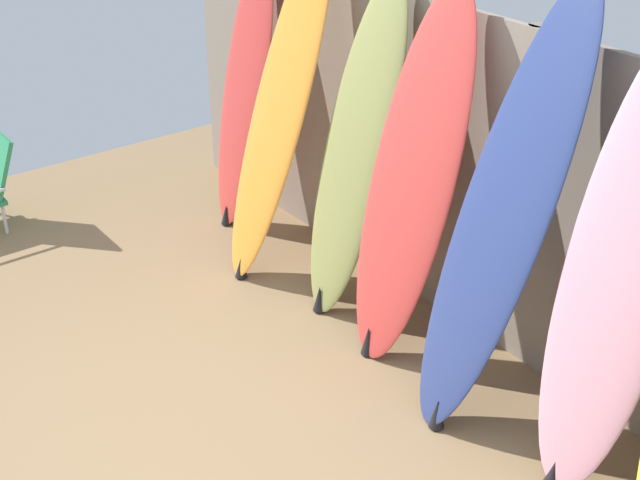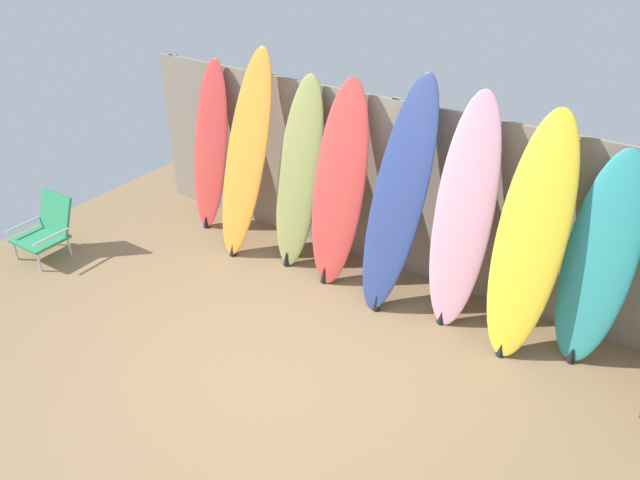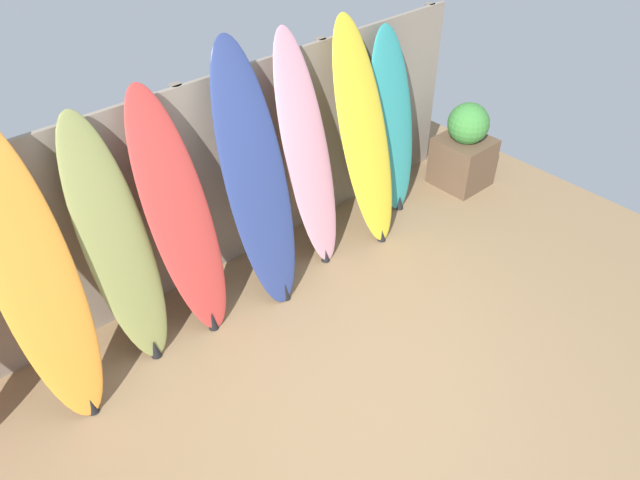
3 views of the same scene
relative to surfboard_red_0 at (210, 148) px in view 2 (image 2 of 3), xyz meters
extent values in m
plane|color=#8E704C|center=(2.12, -1.72, -0.93)|extent=(7.68, 7.68, 0.00)
cube|color=gray|center=(2.12, 0.28, -0.03)|extent=(6.08, 0.04, 1.80)
cylinder|color=slate|center=(-0.76, 0.32, -0.03)|extent=(0.10, 0.10, 1.80)
cylinder|color=slate|center=(0.68, 0.32, -0.03)|extent=(0.10, 0.10, 1.80)
cylinder|color=slate|center=(2.12, 0.32, -0.03)|extent=(0.10, 0.10, 1.80)
cylinder|color=slate|center=(3.56, 0.32, -0.03)|extent=(0.10, 0.10, 1.80)
ellipsoid|color=#D13D38|center=(0.00, 0.00, 0.01)|extent=(0.48, 0.45, 1.90)
cone|color=black|center=(0.00, -0.19, -0.86)|extent=(0.08, 0.08, 0.14)
ellipsoid|color=orange|center=(0.67, -0.17, 0.13)|extent=(0.56, 0.78, 2.13)
cone|color=black|center=(0.67, -0.49, -0.86)|extent=(0.08, 0.08, 0.13)
ellipsoid|color=olive|center=(1.27, -0.07, 0.03)|extent=(0.52, 0.63, 1.94)
cone|color=black|center=(1.27, -0.33, -0.84)|extent=(0.08, 0.08, 0.16)
ellipsoid|color=#D13D38|center=(1.77, -0.11, 0.06)|extent=(0.60, 0.69, 1.98)
cone|color=black|center=(1.77, -0.37, -0.84)|extent=(0.08, 0.08, 0.17)
ellipsoid|color=navy|center=(2.44, -0.17, 0.14)|extent=(0.62, 0.82, 2.15)
cone|color=black|center=(2.44, -0.49, -0.85)|extent=(0.08, 0.08, 0.16)
ellipsoid|color=pink|center=(3.04, -0.10, 0.11)|extent=(0.58, 0.63, 2.09)
cone|color=black|center=(3.04, -0.34, -0.86)|extent=(0.08, 0.08, 0.12)
ellipsoid|color=yellow|center=(3.66, -0.17, 0.10)|extent=(0.59, 0.73, 2.06)
cone|color=black|center=(3.66, -0.47, -0.87)|extent=(0.08, 0.08, 0.12)
ellipsoid|color=teal|center=(4.18, -0.03, -0.02)|extent=(0.55, 0.45, 1.84)
cone|color=black|center=(4.18, -0.22, -0.85)|extent=(0.08, 0.08, 0.14)
cylinder|color=silver|center=(-1.22, -1.84, -0.82)|extent=(0.02, 0.02, 0.22)
cylinder|color=silver|center=(-0.81, -1.84, -0.82)|extent=(0.02, 0.02, 0.22)
cylinder|color=silver|center=(-1.22, -1.47, -0.82)|extent=(0.02, 0.02, 0.22)
cylinder|color=silver|center=(-0.81, -1.47, -0.82)|extent=(0.02, 0.02, 0.22)
cube|color=#2D8C59|center=(-1.01, -1.65, -0.70)|extent=(0.48, 0.44, 0.03)
cube|color=#2D8C59|center=(-1.01, -1.41, -0.50)|extent=(0.46, 0.18, 0.43)
cylinder|color=silver|center=(-1.25, -1.65, -0.59)|extent=(0.02, 0.44, 0.02)
cylinder|color=silver|center=(-0.77, -1.65, -0.59)|extent=(0.02, 0.44, 0.02)
camera|label=1|loc=(4.81, -2.99, 2.00)|focal=50.00mm
camera|label=2|loc=(4.64, -4.77, 2.68)|focal=35.00mm
camera|label=3|loc=(0.04, -3.64, 2.78)|focal=35.00mm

